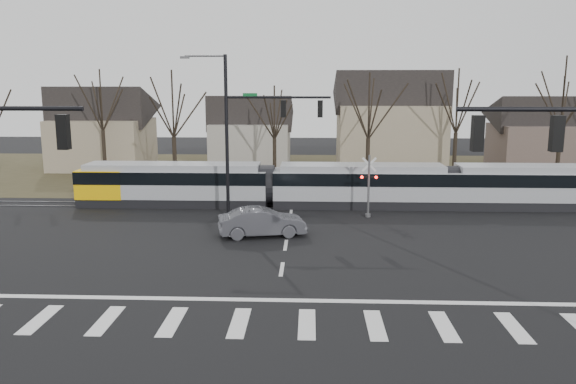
{
  "coord_description": "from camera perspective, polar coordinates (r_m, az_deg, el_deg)",
  "views": [
    {
      "loc": [
        1.29,
        -22.6,
        8.23
      ],
      "look_at": [
        0.0,
        9.0,
        2.3
      ],
      "focal_mm": 35.0,
      "sensor_mm": 36.0,
      "label": 1
    }
  ],
  "objects": [
    {
      "name": "grass_verge",
      "position": [
        55.23,
        0.97,
        2.06
      ],
      "size": [
        140.0,
        28.0,
        0.01
      ],
      "primitive_type": "cube",
      "color": "#38331E",
      "rests_on": "ground"
    },
    {
      "name": "house_a",
      "position": [
        60.59,
        -18.36,
        6.52
      ],
      "size": [
        9.72,
        8.64,
        8.6
      ],
      "color": "gray",
      "rests_on": "ground"
    },
    {
      "name": "tram",
      "position": [
        39.31,
        7.21,
        0.84
      ],
      "size": [
        39.05,
        2.9,
        2.96
      ],
      "color": "gray",
      "rests_on": "ground"
    },
    {
      "name": "ground",
      "position": [
        24.09,
        -0.89,
        -9.36
      ],
      "size": [
        140.0,
        140.0,
        0.0
      ],
      "primitive_type": "plane",
      "color": "black"
    },
    {
      "name": "rail_crossing_signal",
      "position": [
        36.15,
        8.19,
        0.4
      ],
      "size": [
        1.08,
        0.36,
        4.0
      ],
      "color": "#59595B",
      "rests_on": "ground"
    },
    {
      "name": "crosswalk",
      "position": [
        20.38,
        -1.53,
        -13.19
      ],
      "size": [
        27.0,
        2.6,
        0.01
      ],
      "color": "silver",
      "rests_on": "ground"
    },
    {
      "name": "signal_pole_far",
      "position": [
        35.39,
        -3.69,
        6.5
      ],
      "size": [
        9.28,
        0.44,
        10.2
      ],
      "color": "black",
      "rests_on": "ground"
    },
    {
      "name": "lane_dashes",
      "position": [
        39.49,
        0.41,
        -1.4
      ],
      "size": [
        0.18,
        30.0,
        0.01
      ],
      "color": "silver",
      "rests_on": "ground"
    },
    {
      "name": "stop_line",
      "position": [
        22.41,
        -1.15,
        -10.92
      ],
      "size": [
        28.0,
        0.35,
        0.01
      ],
      "primitive_type": "cube",
      "color": "silver",
      "rests_on": "ground"
    },
    {
      "name": "house_b",
      "position": [
        59.09,
        -3.8,
        6.46
      ],
      "size": [
        8.64,
        7.56,
        7.65
      ],
      "color": "gray",
      "rests_on": "ground"
    },
    {
      "name": "house_d",
      "position": [
        62.06,
        23.92,
        5.78
      ],
      "size": [
        8.64,
        7.56,
        7.65
      ],
      "color": "brown",
      "rests_on": "ground"
    },
    {
      "name": "tree_row",
      "position": [
        48.72,
        3.19,
        6.8
      ],
      "size": [
        59.2,
        7.2,
        10.0
      ],
      "color": "black",
      "rests_on": "ground"
    },
    {
      "name": "house_c",
      "position": [
        56.21,
        10.3,
        7.39
      ],
      "size": [
        10.8,
        8.64,
        10.1
      ],
      "color": "gray",
      "rests_on": "ground"
    },
    {
      "name": "sedan",
      "position": [
        31.43,
        -2.65,
        -3.07
      ],
      "size": [
        3.77,
        5.58,
        1.6
      ],
      "primitive_type": "imported",
      "rotation": [
        0.0,
        0.0,
        1.79
      ],
      "color": "#44444A",
      "rests_on": "ground"
    },
    {
      "name": "rail_pair",
      "position": [
        39.29,
        0.4,
        -1.43
      ],
      "size": [
        90.0,
        1.52,
        0.06
      ],
      "color": "#59595E",
      "rests_on": "ground"
    }
  ]
}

